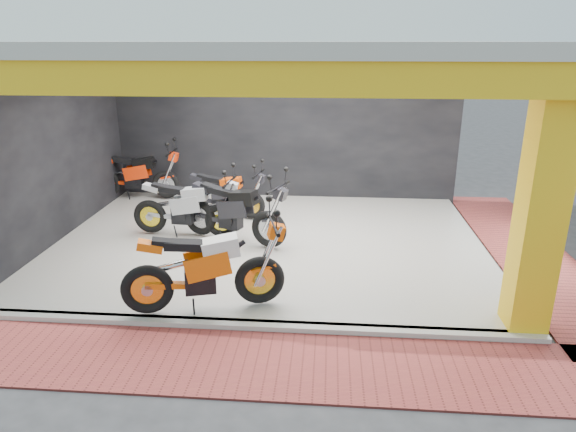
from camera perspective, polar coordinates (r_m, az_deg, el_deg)
name	(u,v)px	position (r m, az deg, el deg)	size (l,w,h in m)	color
ground	(254,294)	(8.04, -3.76, -8.62)	(80.00, 80.00, 0.00)	#2D2D30
showroom_floor	(269,243)	(9.83, -2.09, -2.99)	(8.00, 6.00, 0.10)	silver
showroom_ceiling	(267,48)	(9.12, -2.37, 18.19)	(8.40, 6.40, 0.20)	beige
back_wall	(284,128)	(12.36, -0.50, 9.76)	(8.20, 0.20, 3.50)	black
left_wall	(50,152)	(10.62, -24.91, 6.51)	(0.20, 6.20, 3.50)	black
corner_column	(541,207)	(7.11, 26.34, 0.89)	(0.50, 0.50, 3.50)	yellow
header_beam_front	(236,78)	(6.16, -5.80, 14.99)	(8.40, 0.30, 0.40)	yellow
header_beam_right	(508,67)	(9.52, 23.25, 14.97)	(0.30, 6.40, 0.40)	yellow
floor_kerb	(244,325)	(7.14, -4.96, -12.02)	(8.00, 0.20, 0.10)	silver
paver_front	(233,362)	(6.51, -6.11, -15.78)	(9.00, 1.40, 0.03)	maroon
paver_right	(528,252)	(10.46, 25.10, -3.68)	(1.40, 7.00, 0.03)	maroon
moto_hero	(259,258)	(7.22, -3.21, -4.64)	(2.40, 0.89, 1.46)	#F75D0A
moto_row_a	(221,204)	(9.78, -7.47, 1.29)	(2.23, 0.83, 1.36)	#A8ABB0
moto_row_b	(269,212)	(9.20, -2.15, 0.50)	(2.32, 0.86, 1.42)	black
moto_row_c	(251,192)	(10.78, -4.10, 2.67)	(1.99, 0.74, 1.21)	black
moto_row_d	(165,171)	(12.53, -13.49, 4.87)	(2.25, 0.83, 1.37)	#F9330A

